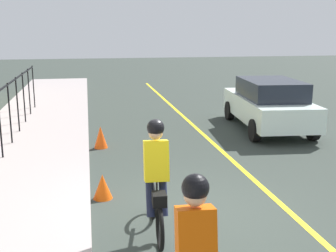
{
  "coord_description": "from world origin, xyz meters",
  "views": [
    {
      "loc": [
        -6.53,
        1.76,
        3.12
      ],
      "look_at": [
        2.55,
        0.05,
        1.0
      ],
      "focal_mm": 45.63,
      "sensor_mm": 36.0,
      "label": 1
    }
  ],
  "objects": [
    {
      "name": "traffic_cone_near",
      "position": [
        1.08,
        1.57,
        0.23
      ],
      "size": [
        0.36,
        0.36,
        0.47
      ],
      "primitive_type": "cone",
      "color": "#E84F0C",
      "rests_on": "ground"
    },
    {
      "name": "patrol_sedan",
      "position": [
        5.83,
        -3.78,
        0.82
      ],
      "size": [
        4.54,
        2.24,
        1.58
      ],
      "rotation": [
        0.0,
        0.0,
        -0.09
      ],
      "color": "white",
      "rests_on": "ground"
    },
    {
      "name": "cyclist_lead",
      "position": [
        -0.54,
        0.81,
        0.91
      ],
      "size": [
        1.71,
        0.38,
        1.83
      ],
      "rotation": [
        0.0,
        0.0,
        -0.05
      ],
      "color": "black",
      "rests_on": "ground"
    },
    {
      "name": "traffic_cone_far",
      "position": [
        4.61,
        1.48,
        0.29
      ],
      "size": [
        0.36,
        0.36,
        0.59
      ],
      "primitive_type": "cone",
      "color": "#FC5010",
      "rests_on": "ground"
    },
    {
      "name": "lane_line_centre",
      "position": [
        0.0,
        -1.6,
        0.0
      ],
      "size": [
        36.0,
        0.12,
        0.01
      ],
      "primitive_type": "cube",
      "color": "yellow",
      "rests_on": "ground"
    },
    {
      "name": "ground_plane",
      "position": [
        0.0,
        0.0,
        0.0
      ],
      "size": [
        80.0,
        80.0,
        0.0
      ],
      "primitive_type": "plane",
      "color": "#303833"
    }
  ]
}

